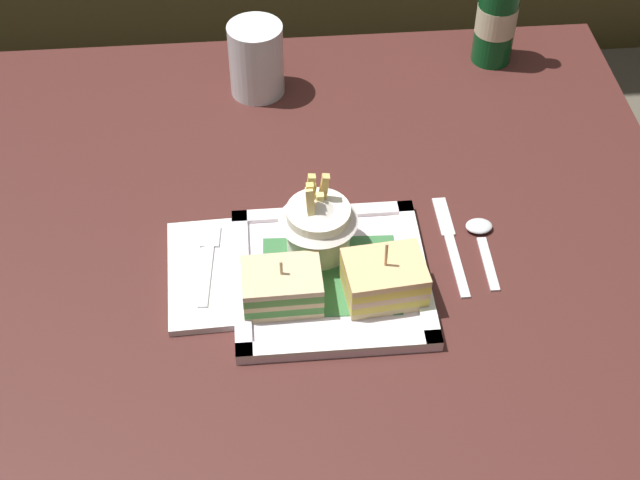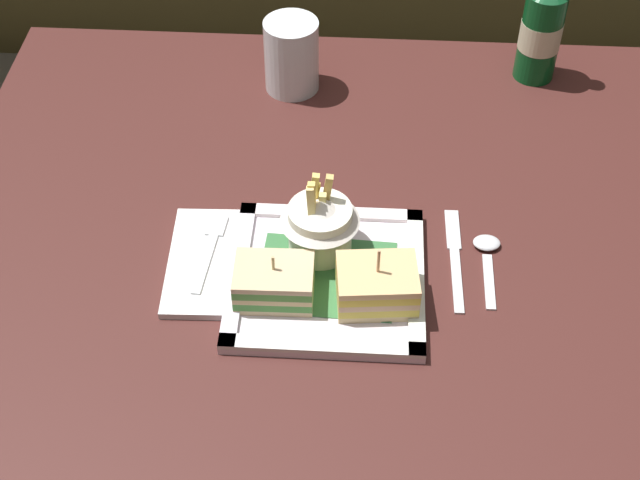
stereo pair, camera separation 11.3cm
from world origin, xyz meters
name	(u,v)px [view 2 (the right image)]	position (x,y,z in m)	size (l,w,h in m)	color
dining_table	(314,303)	(0.00, 0.00, 0.61)	(1.00, 0.94, 0.73)	#441F1C
square_plate	(327,278)	(0.02, -0.07, 0.73)	(0.24, 0.24, 0.02)	white
sandwich_half_left	(274,282)	(-0.04, -0.10, 0.76)	(0.09, 0.07, 0.07)	#D8B988
sandwich_half_right	(377,285)	(0.08, -0.10, 0.76)	(0.10, 0.08, 0.08)	#DDC086
fries_cup	(320,221)	(0.01, -0.02, 0.78)	(0.10, 0.10, 0.11)	silver
beer_bottle	(542,27)	(0.32, 0.38, 0.81)	(0.06, 0.06, 0.23)	#0B4F20
water_glass	(292,59)	(-0.05, 0.33, 0.78)	(0.08, 0.08, 0.11)	silver
folded_napkin	(205,262)	(-0.13, -0.05, 0.73)	(0.09, 0.18, 0.01)	silver
fork	(210,248)	(-0.13, -0.03, 0.74)	(0.03, 0.14, 0.00)	silver
knife	(455,254)	(0.18, -0.01, 0.73)	(0.02, 0.18, 0.00)	silver
spoon	(487,252)	(0.22, -0.01, 0.73)	(0.03, 0.12, 0.01)	silver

